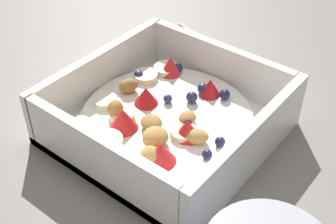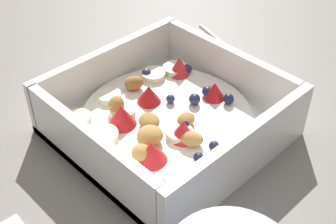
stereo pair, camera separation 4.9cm
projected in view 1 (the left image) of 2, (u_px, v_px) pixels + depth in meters
name	position (u px, v px, depth m)	size (l,w,h in m)	color
ground_plane	(159.00, 139.00, 0.50)	(2.40, 2.40, 0.00)	gray
fruit_bowl	(167.00, 119.00, 0.49)	(0.21, 0.21, 0.07)	white
spoon	(234.00, 58.00, 0.62)	(0.07, 0.17, 0.01)	silver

